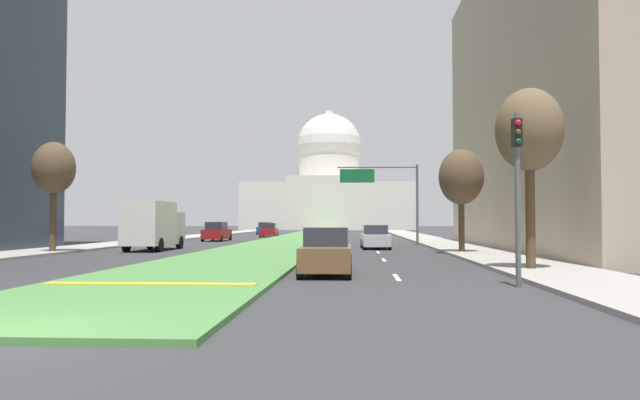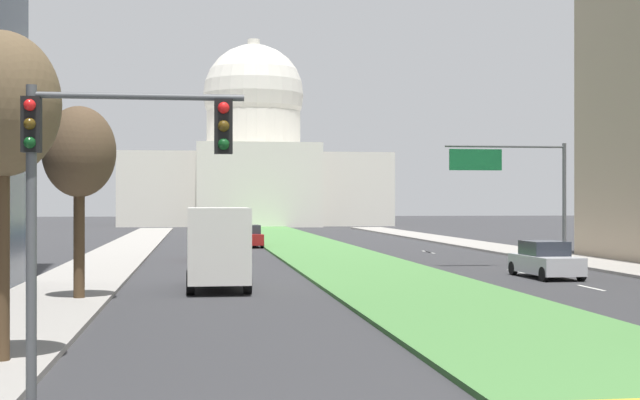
{
  "view_description": "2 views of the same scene",
  "coord_description": "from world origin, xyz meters",
  "px_view_note": "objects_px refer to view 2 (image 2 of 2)",
  "views": [
    {
      "loc": [
        5.85,
        -9.03,
        1.97
      ],
      "look_at": [
        1.77,
        60.42,
        4.4
      ],
      "focal_mm": 33.12,
      "sensor_mm": 36.0,
      "label": 1
    },
    {
      "loc": [
        -8.22,
        -6.16,
        3.44
      ],
      "look_at": [
        1.08,
        61.83,
        3.55
      ],
      "focal_mm": 50.48,
      "sensor_mm": 36.0,
      "label": 2
    }
  ],
  "objects_px": {
    "traffic_light_near_left": "(89,178)",
    "street_tree_left_near": "(1,108)",
    "sedan_midblock": "(545,261)",
    "sedan_distant": "(211,245)",
    "overhead_guide_sign": "(519,177)",
    "box_truck_delivery": "(218,246)",
    "sedan_very_far": "(212,231)",
    "sedan_far_horizon": "(248,237)",
    "street_tree_left_mid": "(79,154)",
    "capitol_building": "(254,161)"
  },
  "relations": [
    {
      "from": "traffic_light_near_left",
      "to": "sedan_very_far",
      "type": "height_order",
      "value": "traffic_light_near_left"
    },
    {
      "from": "capitol_building",
      "to": "sedan_far_horizon",
      "type": "xyz_separation_m",
      "value": [
        -4.44,
        -63.87,
        -8.54
      ]
    },
    {
      "from": "capitol_building",
      "to": "sedan_very_far",
      "type": "xyz_separation_m",
      "value": [
        -6.94,
        -50.43,
        -8.53
      ]
    },
    {
      "from": "overhead_guide_sign",
      "to": "sedan_very_far",
      "type": "distance_m",
      "value": 39.33
    },
    {
      "from": "traffic_light_near_left",
      "to": "overhead_guide_sign",
      "type": "bearing_deg",
      "value": 59.49
    },
    {
      "from": "street_tree_left_near",
      "to": "sedan_very_far",
      "type": "relative_size",
      "value": 1.59
    },
    {
      "from": "capitol_building",
      "to": "street_tree_left_mid",
      "type": "xyz_separation_m",
      "value": [
        -12.22,
        -99.92,
        -4.28
      ]
    },
    {
      "from": "box_truck_delivery",
      "to": "sedan_distant",
      "type": "bearing_deg",
      "value": 90.02
    },
    {
      "from": "overhead_guide_sign",
      "to": "sedan_far_horizon",
      "type": "height_order",
      "value": "overhead_guide_sign"
    },
    {
      "from": "sedan_very_far",
      "to": "box_truck_delivery",
      "type": "xyz_separation_m",
      "value": [
        -0.47,
        -45.6,
        0.87
      ]
    },
    {
      "from": "street_tree_left_mid",
      "to": "street_tree_left_near",
      "type": "bearing_deg",
      "value": -90.1
    },
    {
      "from": "overhead_guide_sign",
      "to": "sedan_distant",
      "type": "bearing_deg",
      "value": 152.36
    },
    {
      "from": "street_tree_left_near",
      "to": "sedan_far_horizon",
      "type": "bearing_deg",
      "value": 80.81
    },
    {
      "from": "traffic_light_near_left",
      "to": "sedan_far_horizon",
      "type": "height_order",
      "value": "traffic_light_near_left"
    },
    {
      "from": "sedan_very_far",
      "to": "capitol_building",
      "type": "bearing_deg",
      "value": 82.16
    },
    {
      "from": "overhead_guide_sign",
      "to": "box_truck_delivery",
      "type": "bearing_deg",
      "value": -148.76
    },
    {
      "from": "traffic_light_near_left",
      "to": "sedan_midblock",
      "type": "bearing_deg",
      "value": 55.15
    },
    {
      "from": "sedan_far_horizon",
      "to": "street_tree_left_near",
      "type": "bearing_deg",
      "value": -99.19
    },
    {
      "from": "street_tree_left_mid",
      "to": "sedan_midblock",
      "type": "distance_m",
      "value": 21.2
    },
    {
      "from": "traffic_light_near_left",
      "to": "street_tree_left_near",
      "type": "distance_m",
      "value": 6.04
    },
    {
      "from": "sedan_distant",
      "to": "traffic_light_near_left",
      "type": "bearing_deg",
      "value": -93.54
    },
    {
      "from": "sedan_midblock",
      "to": "traffic_light_near_left",
      "type": "bearing_deg",
      "value": -124.85
    },
    {
      "from": "traffic_light_near_left",
      "to": "street_tree_left_mid",
      "type": "xyz_separation_m",
      "value": [
        -2.36,
        17.51,
        1.26
      ]
    },
    {
      "from": "sedan_far_horizon",
      "to": "sedan_very_far",
      "type": "relative_size",
      "value": 1.07
    },
    {
      "from": "sedan_far_horizon",
      "to": "overhead_guide_sign",
      "type": "bearing_deg",
      "value": -60.34
    },
    {
      "from": "traffic_light_near_left",
      "to": "overhead_guide_sign",
      "type": "relative_size",
      "value": 0.79
    },
    {
      "from": "sedan_midblock",
      "to": "sedan_distant",
      "type": "height_order",
      "value": "sedan_distant"
    },
    {
      "from": "overhead_guide_sign",
      "to": "sedan_far_horizon",
      "type": "xyz_separation_m",
      "value": [
        -12.85,
        22.56,
        -3.9
      ]
    },
    {
      "from": "capitol_building",
      "to": "sedan_midblock",
      "type": "distance_m",
      "value": 93.49
    },
    {
      "from": "capitol_building",
      "to": "sedan_very_far",
      "type": "height_order",
      "value": "capitol_building"
    },
    {
      "from": "traffic_light_near_left",
      "to": "sedan_distant",
      "type": "bearing_deg",
      "value": 86.46
    },
    {
      "from": "box_truck_delivery",
      "to": "overhead_guide_sign",
      "type": "bearing_deg",
      "value": 31.24
    },
    {
      "from": "traffic_light_near_left",
      "to": "box_truck_delivery",
      "type": "relative_size",
      "value": 0.81
    },
    {
      "from": "street_tree_left_near",
      "to": "box_truck_delivery",
      "type": "xyz_separation_m",
      "value": [
        4.82,
        16.08,
        -3.7
      ]
    },
    {
      "from": "sedan_distant",
      "to": "street_tree_left_near",
      "type": "bearing_deg",
      "value": -98.07
    },
    {
      "from": "overhead_guide_sign",
      "to": "traffic_light_near_left",
      "type": "bearing_deg",
      "value": -120.51
    },
    {
      "from": "sedan_far_horizon",
      "to": "sedan_midblock",
      "type": "bearing_deg",
      "value": -67.95
    },
    {
      "from": "traffic_light_near_left",
      "to": "sedan_midblock",
      "type": "relative_size",
      "value": 1.17
    },
    {
      "from": "overhead_guide_sign",
      "to": "street_tree_left_mid",
      "type": "bearing_deg",
      "value": -146.82
    },
    {
      "from": "box_truck_delivery",
      "to": "sedan_midblock",
      "type": "bearing_deg",
      "value": 12.36
    },
    {
      "from": "sedan_distant",
      "to": "sedan_far_horizon",
      "type": "height_order",
      "value": "sedan_distant"
    },
    {
      "from": "sedan_far_horizon",
      "to": "box_truck_delivery",
      "type": "xyz_separation_m",
      "value": [
        -2.98,
        -32.16,
        0.88
      ]
    },
    {
      "from": "sedan_very_far",
      "to": "sedan_distant",
      "type": "bearing_deg",
      "value": -90.99
    },
    {
      "from": "capitol_building",
      "to": "traffic_light_near_left",
      "type": "bearing_deg",
      "value": -94.8
    },
    {
      "from": "capitol_building",
      "to": "box_truck_delivery",
      "type": "distance_m",
      "value": 96.62
    },
    {
      "from": "street_tree_left_near",
      "to": "sedan_far_horizon",
      "type": "relative_size",
      "value": 1.49
    },
    {
      "from": "box_truck_delivery",
      "to": "sedan_very_far",
      "type": "bearing_deg",
      "value": 89.41
    },
    {
      "from": "overhead_guide_sign",
      "to": "sedan_midblock",
      "type": "xyz_separation_m",
      "value": [
        -1.12,
        -6.38,
        -3.91
      ]
    },
    {
      "from": "sedan_midblock",
      "to": "sedan_very_far",
      "type": "distance_m",
      "value": 44.7
    },
    {
      "from": "street_tree_left_mid",
      "to": "sedan_midblock",
      "type": "bearing_deg",
      "value": 20.03
    }
  ]
}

